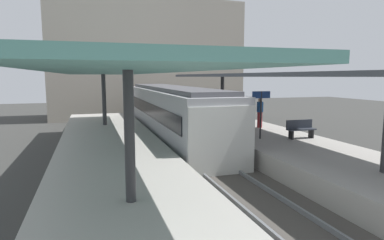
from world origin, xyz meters
TOP-DOWN VIEW (x-y plane):
  - ground_plane at (0.00, 0.00)m, footprint 80.00×80.00m
  - platform_left at (-3.80, 0.00)m, footprint 4.40×28.00m
  - platform_right at (3.80, 0.00)m, footprint 4.40×28.00m
  - track_ballast at (0.00, 0.00)m, footprint 3.20×28.00m
  - rail_near_side at (-0.72, 0.00)m, footprint 0.08×28.00m
  - rail_far_side at (0.72, 0.00)m, footprint 0.08×28.00m
  - commuter_train at (0.00, 6.54)m, footprint 2.78×15.81m
  - canopy_left at (-3.80, 1.40)m, footprint 4.18×21.00m
  - canopy_right at (3.80, 1.40)m, footprint 4.18×21.00m
  - platform_bench at (4.77, 0.55)m, footprint 1.40×0.41m
  - platform_sign at (2.91, 1.02)m, footprint 0.90×0.08m
  - passenger_near_bench at (4.55, 3.99)m, footprint 0.36×0.36m
  - station_building_backdrop at (0.96, 20.00)m, footprint 18.00×6.00m

SIDE VIEW (x-z plane):
  - ground_plane at x=0.00m, z-range 0.00..0.00m
  - track_ballast at x=0.00m, z-range 0.00..0.20m
  - rail_near_side at x=-0.72m, z-range 0.20..0.34m
  - rail_far_side at x=0.72m, z-range 0.20..0.34m
  - platform_left at x=-3.80m, z-range 0.00..1.00m
  - platform_right at x=3.80m, z-range 0.00..1.00m
  - platform_bench at x=4.77m, z-range 1.03..1.89m
  - commuter_train at x=0.00m, z-range 0.18..3.28m
  - passenger_near_bench at x=4.55m, z-range 1.03..2.72m
  - platform_sign at x=2.91m, z-range 1.52..3.73m
  - canopy_right at x=3.80m, z-range 2.40..5.43m
  - canopy_left at x=-3.80m, z-range 2.47..5.66m
  - station_building_backdrop at x=0.96m, z-range 0.00..11.00m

